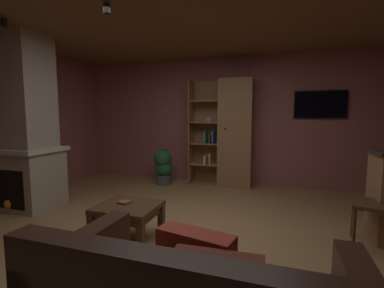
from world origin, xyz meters
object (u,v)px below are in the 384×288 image
at_px(table_book_0, 124,202).
at_px(potted_floor_plant, 163,166).
at_px(coffee_table, 128,212).
at_px(wall_mounted_tv, 320,104).
at_px(stone_fireplace, 24,131).
at_px(bookshelf_cabinet, 231,134).

height_order(table_book_0, potted_floor_plant, potted_floor_plant).
bearing_deg(coffee_table, potted_floor_plant, 104.75).
relative_size(table_book_0, potted_floor_plant, 0.18).
bearing_deg(table_book_0, wall_mounted_tv, 51.12).
xyz_separation_m(coffee_table, wall_mounted_tv, (2.26, 2.90, 1.26)).
relative_size(stone_fireplace, wall_mounted_tv, 2.87).
bearing_deg(potted_floor_plant, wall_mounted_tv, 8.94).
distance_m(potted_floor_plant, wall_mounted_tv, 3.18).
xyz_separation_m(stone_fireplace, coffee_table, (2.04, -0.53, -0.83)).
bearing_deg(potted_floor_plant, table_book_0, -76.36).
distance_m(bookshelf_cabinet, coffee_table, 2.86).
bearing_deg(coffee_table, wall_mounted_tv, 52.01).
distance_m(bookshelf_cabinet, table_book_0, 2.83).
relative_size(bookshelf_cabinet, potted_floor_plant, 2.92).
bearing_deg(coffee_table, bookshelf_cabinet, 75.65).
xyz_separation_m(coffee_table, potted_floor_plant, (-0.64, 2.44, 0.05)).
bearing_deg(wall_mounted_tv, potted_floor_plant, -171.06).
relative_size(stone_fireplace, potted_floor_plant, 3.59).
relative_size(stone_fireplace, table_book_0, 20.18).
relative_size(coffee_table, table_book_0, 5.23).
relative_size(stone_fireplace, bookshelf_cabinet, 1.23).
bearing_deg(table_book_0, potted_floor_plant, 103.64).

